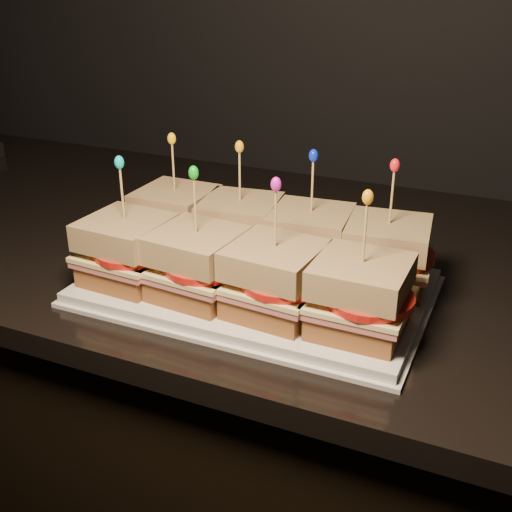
% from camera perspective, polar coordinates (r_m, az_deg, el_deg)
% --- Properties ---
extents(cabinet, '(2.34, 0.69, 0.90)m').
position_cam_1_polar(cabinet, '(1.27, 1.91, -19.27)').
color(cabinet, black).
rests_on(cabinet, ground).
extents(granite_slab, '(2.38, 0.73, 0.03)m').
position_cam_1_polar(granite_slab, '(1.01, 2.28, 0.19)').
color(granite_slab, black).
rests_on(granite_slab, cabinet).
extents(platter, '(0.43, 0.27, 0.02)m').
position_cam_1_polar(platter, '(0.85, 0.00, -2.82)').
color(platter, silver).
rests_on(platter, granite_slab).
extents(platter_rim, '(0.45, 0.28, 0.01)m').
position_cam_1_polar(platter_rim, '(0.85, 0.00, -3.17)').
color(platter_rim, silver).
rests_on(platter_rim, granite_slab).
extents(sandwich_0_bread_bot, '(0.10, 0.10, 0.03)m').
position_cam_1_polar(sandwich_0_bread_bot, '(0.95, -7.02, 1.77)').
color(sandwich_0_bread_bot, brown).
rests_on(sandwich_0_bread_bot, platter).
extents(sandwich_0_ham, '(0.11, 0.11, 0.01)m').
position_cam_1_polar(sandwich_0_ham, '(0.95, -7.08, 2.76)').
color(sandwich_0_ham, '#BB5956').
rests_on(sandwich_0_ham, sandwich_0_bread_bot).
extents(sandwich_0_cheese, '(0.11, 0.11, 0.01)m').
position_cam_1_polar(sandwich_0_cheese, '(0.95, -7.10, 3.16)').
color(sandwich_0_cheese, '#F4E198').
rests_on(sandwich_0_cheese, sandwich_0_ham).
extents(sandwich_0_tomato, '(0.10, 0.10, 0.01)m').
position_cam_1_polar(sandwich_0_tomato, '(0.93, -6.67, 3.35)').
color(sandwich_0_tomato, red).
rests_on(sandwich_0_tomato, sandwich_0_cheese).
extents(sandwich_0_bread_top, '(0.10, 0.10, 0.03)m').
position_cam_1_polar(sandwich_0_bread_top, '(0.94, -7.19, 4.83)').
color(sandwich_0_bread_top, brown).
rests_on(sandwich_0_bread_top, sandwich_0_tomato).
extents(sandwich_0_pick, '(0.00, 0.00, 0.09)m').
position_cam_1_polar(sandwich_0_pick, '(0.92, -7.35, 7.60)').
color(sandwich_0_pick, tan).
rests_on(sandwich_0_pick, sandwich_0_bread_top).
extents(sandwich_0_frill, '(0.01, 0.01, 0.02)m').
position_cam_1_polar(sandwich_0_frill, '(0.91, -7.50, 10.31)').
color(sandwich_0_frill, yellow).
rests_on(sandwich_0_frill, sandwich_0_pick).
extents(sandwich_1_bread_bot, '(0.11, 0.11, 0.03)m').
position_cam_1_polar(sandwich_1_bread_bot, '(0.91, -1.39, 0.74)').
color(sandwich_1_bread_bot, brown).
rests_on(sandwich_1_bread_bot, platter).
extents(sandwich_1_ham, '(0.12, 0.12, 0.01)m').
position_cam_1_polar(sandwich_1_ham, '(0.90, -1.40, 1.78)').
color(sandwich_1_ham, '#BB5956').
rests_on(sandwich_1_ham, sandwich_1_bread_bot).
extents(sandwich_1_cheese, '(0.13, 0.12, 0.01)m').
position_cam_1_polar(sandwich_1_cheese, '(0.90, -1.40, 2.19)').
color(sandwich_1_cheese, '#F4E198').
rests_on(sandwich_1_cheese, sandwich_1_ham).
extents(sandwich_1_tomato, '(0.10, 0.10, 0.01)m').
position_cam_1_polar(sandwich_1_tomato, '(0.89, -0.87, 2.38)').
color(sandwich_1_tomato, red).
rests_on(sandwich_1_tomato, sandwich_1_cheese).
extents(sandwich_1_bread_top, '(0.11, 0.11, 0.03)m').
position_cam_1_polar(sandwich_1_bread_top, '(0.89, -1.42, 3.93)').
color(sandwich_1_bread_top, brown).
rests_on(sandwich_1_bread_top, sandwich_1_tomato).
extents(sandwich_1_pick, '(0.00, 0.00, 0.09)m').
position_cam_1_polar(sandwich_1_pick, '(0.87, -1.46, 6.84)').
color(sandwich_1_pick, tan).
rests_on(sandwich_1_pick, sandwich_1_bread_top).
extents(sandwich_1_frill, '(0.01, 0.01, 0.02)m').
position_cam_1_polar(sandwich_1_frill, '(0.86, -1.49, 9.69)').
color(sandwich_1_frill, orange).
rests_on(sandwich_1_frill, sandwich_1_pick).
extents(sandwich_2_bread_bot, '(0.11, 0.11, 0.03)m').
position_cam_1_polar(sandwich_2_bread_bot, '(0.87, 4.77, -0.39)').
color(sandwich_2_bread_bot, brown).
rests_on(sandwich_2_bread_bot, platter).
extents(sandwich_2_ham, '(0.12, 0.12, 0.01)m').
position_cam_1_polar(sandwich_2_ham, '(0.87, 4.81, 0.68)').
color(sandwich_2_ham, '#BB5956').
rests_on(sandwich_2_ham, sandwich_2_bread_bot).
extents(sandwich_2_cheese, '(0.12, 0.12, 0.01)m').
position_cam_1_polar(sandwich_2_cheese, '(0.86, 4.82, 1.10)').
color(sandwich_2_cheese, '#F4E198').
rests_on(sandwich_2_cheese, sandwich_2_ham).
extents(sandwich_2_tomato, '(0.10, 0.10, 0.01)m').
position_cam_1_polar(sandwich_2_tomato, '(0.85, 5.47, 1.28)').
color(sandwich_2_tomato, red).
rests_on(sandwich_2_tomato, sandwich_2_cheese).
extents(sandwich_2_bread_top, '(0.11, 0.11, 0.03)m').
position_cam_1_polar(sandwich_2_bread_top, '(0.85, 4.89, 2.91)').
color(sandwich_2_bread_top, brown).
rests_on(sandwich_2_bread_top, sandwich_2_tomato).
extents(sandwich_2_pick, '(0.00, 0.00, 0.09)m').
position_cam_1_polar(sandwich_2_pick, '(0.84, 5.01, 5.92)').
color(sandwich_2_pick, tan).
rests_on(sandwich_2_pick, sandwich_2_bread_top).
extents(sandwich_2_frill, '(0.01, 0.01, 0.02)m').
position_cam_1_polar(sandwich_2_frill, '(0.82, 5.13, 8.89)').
color(sandwich_2_frill, '#0C20CC').
rests_on(sandwich_2_frill, sandwich_2_pick).
extents(sandwich_3_bread_bot, '(0.11, 0.11, 0.03)m').
position_cam_1_polar(sandwich_3_bread_bot, '(0.85, 11.36, -1.60)').
color(sandwich_3_bread_bot, brown).
rests_on(sandwich_3_bread_bot, platter).
extents(sandwich_3_ham, '(0.12, 0.12, 0.01)m').
position_cam_1_polar(sandwich_3_ham, '(0.84, 11.46, -0.51)').
color(sandwich_3_ham, '#BB5956').
rests_on(sandwich_3_ham, sandwich_3_bread_bot).
extents(sandwich_3_cheese, '(0.12, 0.12, 0.01)m').
position_cam_1_polar(sandwich_3_cheese, '(0.84, 11.50, -0.07)').
color(sandwich_3_cheese, '#F4E198').
rests_on(sandwich_3_cheese, sandwich_3_ham).
extents(sandwich_3_tomato, '(0.10, 0.10, 0.01)m').
position_cam_1_polar(sandwich_3_tomato, '(0.83, 12.25, 0.09)').
color(sandwich_3_tomato, red).
rests_on(sandwich_3_tomato, sandwich_3_cheese).
extents(sandwich_3_bread_top, '(0.11, 0.11, 0.03)m').
position_cam_1_polar(sandwich_3_bread_top, '(0.83, 11.67, 1.77)').
color(sandwich_3_bread_top, brown).
rests_on(sandwich_3_bread_top, sandwich_3_tomato).
extents(sandwich_3_pick, '(0.00, 0.00, 0.09)m').
position_cam_1_polar(sandwich_3_pick, '(0.81, 11.96, 4.85)').
color(sandwich_3_pick, tan).
rests_on(sandwich_3_pick, sandwich_3_bread_top).
extents(sandwich_3_frill, '(0.01, 0.01, 0.02)m').
position_cam_1_polar(sandwich_3_frill, '(0.80, 12.24, 7.89)').
color(sandwich_3_frill, red).
rests_on(sandwich_3_frill, sandwich_3_pick).
extents(sandwich_4_bread_bot, '(0.11, 0.11, 0.03)m').
position_cam_1_polar(sandwich_4_bread_bot, '(0.86, -11.21, -1.22)').
color(sandwich_4_bread_bot, brown).
rests_on(sandwich_4_bread_bot, platter).
extents(sandwich_4_ham, '(0.12, 0.11, 0.01)m').
position_cam_1_polar(sandwich_4_ham, '(0.85, -11.31, -0.14)').
color(sandwich_4_ham, '#BB5956').
rests_on(sandwich_4_ham, sandwich_4_bread_bot).
extents(sandwich_4_cheese, '(0.12, 0.11, 0.01)m').
position_cam_1_polar(sandwich_4_cheese, '(0.85, -11.34, 0.29)').
color(sandwich_4_cheese, '#F4E198').
rests_on(sandwich_4_cheese, sandwich_4_ham).
extents(sandwich_4_tomato, '(0.10, 0.10, 0.01)m').
position_cam_1_polar(sandwich_4_tomato, '(0.84, -10.94, 0.46)').
color(sandwich_4_tomato, red).
rests_on(sandwich_4_tomato, sandwich_4_cheese).
extents(sandwich_4_bread_top, '(0.11, 0.11, 0.03)m').
position_cam_1_polar(sandwich_4_bread_top, '(0.84, -11.51, 2.11)').
color(sandwich_4_bread_top, brown).
rests_on(sandwich_4_bread_top, sandwich_4_tomato).
extents(sandwich_4_pick, '(0.00, 0.00, 0.09)m').
position_cam_1_polar(sandwich_4_pick, '(0.82, -11.79, 5.15)').
color(sandwich_4_pick, tan).
rests_on(sandwich_4_pick, sandwich_4_bread_top).
extents(sandwich_4_frill, '(0.01, 0.01, 0.02)m').
position_cam_1_polar(sandwich_4_frill, '(0.81, -12.07, 8.15)').
color(sandwich_4_frill, '#07BCBE').
rests_on(sandwich_4_frill, sandwich_4_pick).
extents(sandwich_5_bread_bot, '(0.11, 0.11, 0.03)m').
position_cam_1_polar(sandwich_5_bread_bot, '(0.81, -5.15, -2.55)').
color(sandwich_5_bread_bot, brown).
rests_on(sandwich_5_bread_bot, platter).
extents(sandwich_5_ham, '(0.12, 0.11, 0.01)m').
position_cam_1_polar(sandwich_5_ham, '(0.80, -5.20, -1.42)').
color(sandwich_5_ham, '#BB5956').
rests_on(sandwich_5_ham, sandwich_5_bread_bot).
extents(sandwich_5_cheese, '(0.12, 0.12, 0.01)m').
position_cam_1_polar(sandwich_5_cheese, '(0.80, -5.22, -0.97)').
color(sandwich_5_cheese, '#F4E198').
rests_on(sandwich_5_cheese, sandwich_5_ham).
extents(sandwich_5_tomato, '(0.10, 0.10, 0.01)m').
position_cam_1_polar(sandwich_5_tomato, '(0.79, -4.68, -0.80)').
color(sandwich_5_tomato, red).
rests_on(sandwich_5_tomato, sandwich_5_cheese).
extents(sandwich_5_bread_top, '(0.11, 0.11, 0.03)m').
position_cam_1_polar(sandwich_5_bread_top, '(0.79, -5.30, 0.96)').
color(sandwich_5_bread_top, brown).
rests_on(sandwich_5_bread_top, sandwich_5_tomato).
extents(sandwich_5_pick, '(0.00, 0.00, 0.09)m').
position_cam_1_polar(sandwich_5_pick, '(0.77, -5.44, 4.18)').
color(sandwich_5_pick, tan).
rests_on(sandwich_5_pick, sandwich_5_bread_top).
extents(sandwich_5_frill, '(0.01, 0.01, 0.02)m').
position_cam_1_polar(sandwich_5_frill, '(0.75, -5.57, 7.38)').
color(sandwich_5_frill, '#11AE1D').
rests_on(sandwich_5_frill, sandwich_5_pick).
extents(sandwich_6_bread_bot, '(0.11, 0.11, 0.03)m').
position_cam_1_polar(sandwich_6_bread_bot, '(0.77, 1.64, -4.00)').
color(sandwich_6_bread_bot, brown).
rests_on(sandwich_6_bread_bot, platter).
extents(sandwich_6_ham, '(0.12, 0.11, 0.01)m').
position_cam_1_polar(sandwich_6_ham, '(0.76, 1.66, -2.83)').
color(sandwich_6_ham, '#BB5956').
rests_on(sandwich_6_ham, sandwich_6_bread_bot).
extents(sandwich_6_cheese, '(0.12, 0.12, 0.01)m').
position_cam_1_polar(sandwich_6_cheese, '(0.76, 1.67, -2.36)').
color(sandwich_6_cheese, '#F4E198').
rests_on(sandwich_6_cheese, sandwich_6_ham).
extents(sandwich_6_tomato, '(0.10, 0.10, 0.01)m').
position_cam_1_polar(sandwich_6_tomato, '(0.75, 2.35, -2.21)').
color(sandwich_6_tomato, red).
rests_on(sandwich_6_tomato, sandwich_6_cheese).
extents(sandwich_6_bread_top, '(0.11, 0.11, 0.03)m').
position_cam_1_polar(sandwich_6_bread_top, '(0.75, 1.69, -0.35)').
color(sandwich_6_bread_top, brown).
rests_on(sandwich_6_bread_top, sandwich_6_tomato).
extents(sandwich_6_pick, '(0.00, 0.00, 0.09)m').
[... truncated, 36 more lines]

